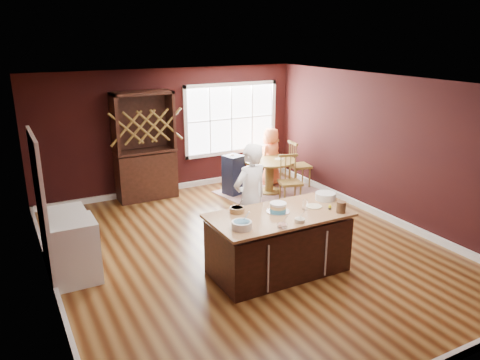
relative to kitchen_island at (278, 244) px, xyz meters
name	(u,v)px	position (x,y,z in m)	size (l,w,h in m)	color
room_shell	(247,171)	(-0.05, 0.86, 0.91)	(7.00, 7.00, 7.00)	brown
window	(231,119)	(1.45, 4.33, 1.06)	(2.36, 0.10, 1.66)	white
doorway	(42,211)	(-3.02, 1.46, 0.59)	(0.08, 1.26, 2.13)	white
kitchen_island	(278,244)	(0.00, 0.00, 0.00)	(2.03, 1.07, 0.92)	black
dining_table	(269,169)	(1.79, 3.16, 0.10)	(1.14, 1.14, 0.75)	brown
baker	(250,199)	(-0.02, 0.81, 0.46)	(0.66, 0.43, 1.80)	white
layer_cake	(278,207)	(0.03, 0.07, 0.55)	(0.34, 0.34, 0.14)	white
bowl_blue	(242,225)	(-0.73, -0.22, 0.53)	(0.27, 0.27, 0.11)	white
bowl_yellow	(237,210)	(-0.51, 0.33, 0.52)	(0.22, 0.22, 0.08)	#AC6F3D
bowl_pink	(282,226)	(-0.23, -0.44, 0.51)	(0.14, 0.14, 0.05)	silver
bowl_olive	(300,220)	(0.08, -0.40, 0.51)	(0.15, 0.15, 0.05)	beige
drinking_glass	(305,205)	(0.43, -0.04, 0.56)	(0.08, 0.08, 0.15)	silver
dinner_plate	(314,206)	(0.61, -0.01, 0.49)	(0.24, 0.24, 0.02)	#F7E7C0
white_tub	(325,196)	(0.97, 0.18, 0.54)	(0.32, 0.32, 0.11)	white
stoneware_crock	(341,207)	(0.82, -0.38, 0.56)	(0.14, 0.14, 0.17)	#412D1B
toy_figurine	(330,207)	(0.75, -0.21, 0.52)	(0.05, 0.05, 0.08)	#FFFA12
rug	(269,192)	(1.79, 3.16, -0.43)	(2.05, 1.58, 0.01)	brown
chair_east	(300,164)	(2.63, 3.19, 0.10)	(0.46, 0.43, 1.08)	#9B5829
chair_south	(290,180)	(1.76, 2.29, 0.08)	(0.44, 0.42, 1.04)	brown
chair_north	(267,160)	(2.22, 3.98, 0.07)	(0.42, 0.40, 1.01)	brown
seated_woman	(271,157)	(2.11, 3.62, 0.24)	(0.66, 0.43, 1.35)	orange
high_chair	(233,174)	(1.03, 3.43, 0.02)	(0.37, 0.37, 0.91)	black
toddler	(232,158)	(1.04, 3.51, 0.37)	(0.18, 0.14, 0.26)	#8CA5BF
table_plate	(279,159)	(2.00, 3.09, 0.32)	(0.20, 0.20, 0.01)	beige
table_cup	(258,157)	(1.57, 3.28, 0.36)	(0.13, 0.13, 0.10)	silver
hutch	(145,146)	(-0.72, 4.08, 0.70)	(1.24, 0.52, 2.28)	#3C1C10
washer	(74,251)	(-2.69, 1.14, 0.02)	(0.63, 0.61, 0.92)	white
dryer	(67,236)	(-2.69, 1.78, -0.01)	(0.59, 0.57, 0.86)	white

